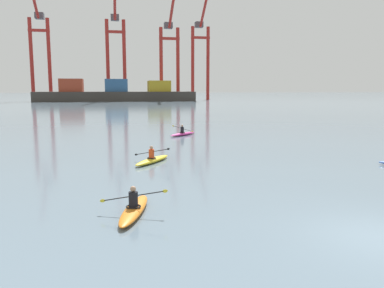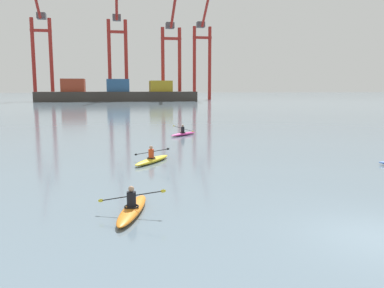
# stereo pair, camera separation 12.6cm
# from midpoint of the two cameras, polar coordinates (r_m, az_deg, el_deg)

# --- Properties ---
(ground_plane) EXTENTS (800.00, 800.00, 0.00)m
(ground_plane) POSITION_cam_midpoint_polar(r_m,az_deg,el_deg) (12.21, 26.31, -12.25)
(ground_plane) COLOR slate
(container_barge) EXTENTS (50.84, 10.13, 7.17)m
(container_barge) POSITION_cam_midpoint_polar(r_m,az_deg,el_deg) (130.72, -10.77, 7.24)
(container_barge) COLOR #38332D
(container_barge) RESTS_ON ground
(gantry_crane_west) EXTENTS (6.81, 18.09, 37.52)m
(gantry_crane_west) POSITION_cam_midpoint_polar(r_m,az_deg,el_deg) (142.02, -21.09, 13.31)
(gantry_crane_west) COLOR maroon
(gantry_crane_west) RESTS_ON ground
(gantry_crane_west_mid) EXTENTS (6.80, 17.49, 37.55)m
(gantry_crane_west_mid) POSITION_cam_midpoint_polar(r_m,az_deg,el_deg) (138.46, -10.79, 13.83)
(gantry_crane_west_mid) COLOR maroon
(gantry_crane_west_mid) RESTS_ON ground
(gantry_crane_east_mid) EXTENTS (7.08, 17.17, 34.80)m
(gantry_crane_east_mid) POSITION_cam_midpoint_polar(r_m,az_deg,el_deg) (138.75, -3.00, 13.42)
(gantry_crane_east_mid) COLOR maroon
(gantry_crane_east_mid) RESTS_ON ground
(gantry_crane_east) EXTENTS (7.02, 15.78, 36.66)m
(gantry_crane_east) POSITION_cam_midpoint_polar(r_m,az_deg,el_deg) (148.35, 1.53, 13.41)
(gantry_crane_east) COLOR maroon
(gantry_crane_east) RESTS_ON ground
(kayak_yellow) EXTENTS (2.47, 3.11, 0.95)m
(kayak_yellow) POSITION_cam_midpoint_polar(r_m,az_deg,el_deg) (21.81, -5.68, -2.26)
(kayak_yellow) COLOR yellow
(kayak_yellow) RESTS_ON ground
(kayak_orange) EXTENTS (2.20, 3.44, 0.95)m
(kayak_orange) POSITION_cam_midpoint_polar(r_m,az_deg,el_deg) (13.12, -8.43, -9.29)
(kayak_orange) COLOR orange
(kayak_orange) RESTS_ON ground
(kayak_magenta) EXTENTS (2.89, 2.76, 0.95)m
(kayak_magenta) POSITION_cam_midpoint_polar(r_m,az_deg,el_deg) (34.25, -1.16, 1.54)
(kayak_magenta) COLOR #C13384
(kayak_magenta) RESTS_ON ground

